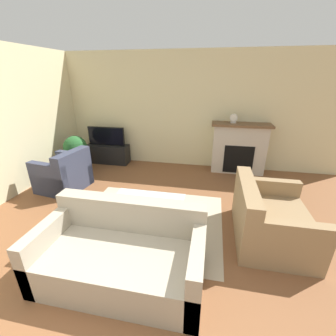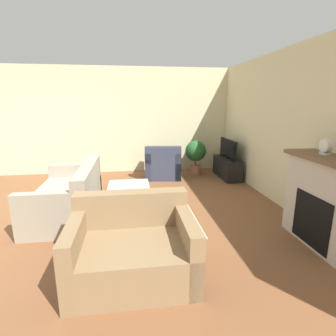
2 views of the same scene
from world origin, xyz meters
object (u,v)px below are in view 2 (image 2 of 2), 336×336
(couch_loveseat, at_px, (133,249))
(armchair_by_window, at_px, (163,166))
(tv, at_px, (228,149))
(mantel_clock, at_px, (326,146))
(coffee_table, at_px, (129,190))
(potted_plant, at_px, (196,153))
(couch_sectional, at_px, (69,197))

(couch_loveseat, distance_m, armchair_by_window, 3.80)
(tv, bearing_deg, mantel_clock, 1.12)
(couch_loveseat, distance_m, coffee_table, 1.75)
(armchair_by_window, bearing_deg, couch_loveseat, 86.15)
(tv, height_order, armchair_by_window, tv)
(tv, distance_m, potted_plant, 0.85)
(couch_loveseat, height_order, potted_plant, potted_plant)
(mantel_clock, bearing_deg, potted_plant, -168.09)
(armchair_by_window, xyz_separation_m, coffee_table, (1.96, -0.84, 0.06))
(couch_loveseat, xyz_separation_m, coffee_table, (-1.75, -0.04, 0.07))
(couch_loveseat, relative_size, armchair_by_window, 1.33)
(tv, xyz_separation_m, armchair_by_window, (-0.20, -1.56, -0.41))
(tv, xyz_separation_m, couch_sectional, (1.77, -3.37, -0.43))
(coffee_table, distance_m, potted_plant, 2.81)
(armchair_by_window, xyz_separation_m, potted_plant, (-0.26, 0.87, 0.24))
(tv, relative_size, couch_loveseat, 0.76)
(couch_sectional, xyz_separation_m, couch_loveseat, (1.74, 1.01, 0.00))
(armchair_by_window, xyz_separation_m, mantel_clock, (3.30, 1.62, 0.97))
(armchair_by_window, bearing_deg, mantel_clock, 124.47)
(tv, xyz_separation_m, coffee_table, (1.76, -2.40, -0.35))
(coffee_table, height_order, mantel_clock, mantel_clock)
(armchair_by_window, relative_size, potted_plant, 1.10)
(tv, distance_m, mantel_clock, 3.15)
(couch_loveseat, bearing_deg, potted_plant, 67.16)
(couch_sectional, relative_size, coffee_table, 1.64)
(couch_sectional, relative_size, potted_plant, 2.08)
(tv, height_order, mantel_clock, mantel_clock)
(couch_loveseat, height_order, armchair_by_window, same)
(tv, relative_size, mantel_clock, 4.76)
(coffee_table, bearing_deg, potted_plant, 142.36)
(armchair_by_window, height_order, coffee_table, armchair_by_window)
(couch_sectional, bearing_deg, mantel_clock, 68.78)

